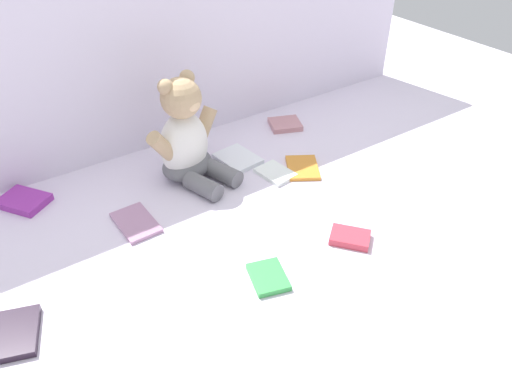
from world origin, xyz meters
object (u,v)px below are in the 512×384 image
(book_case_0, at_px, (136,223))
(book_case_7, at_px, (14,334))
(book_case_4, at_px, (238,159))
(book_case_6, at_px, (24,201))
(teddy_bear, at_px, (186,141))
(book_case_2, at_px, (268,277))
(book_case_5, at_px, (285,124))
(book_case_1, at_px, (350,237))
(book_case_8, at_px, (275,173))
(book_case_3, at_px, (303,168))

(book_case_0, bearing_deg, book_case_7, -151.57)
(book_case_0, height_order, book_case_4, book_case_4)
(book_case_4, xyz_separation_m, book_case_6, (-0.58, 0.14, 0.00))
(teddy_bear, bearing_deg, book_case_2, -113.29)
(teddy_bear, xyz_separation_m, book_case_5, (0.40, 0.08, -0.10))
(book_case_2, distance_m, book_case_7, 0.52)
(teddy_bear, height_order, book_case_1, teddy_bear)
(book_case_2, xyz_separation_m, book_case_8, (0.26, 0.33, -0.00))
(book_case_4, relative_size, book_case_8, 1.21)
(book_case_3, distance_m, book_case_8, 0.09)
(book_case_4, distance_m, book_case_8, 0.13)
(book_case_5, bearing_deg, book_case_4, -48.11)
(book_case_3, xyz_separation_m, book_case_6, (-0.72, 0.28, 0.00))
(book_case_2, distance_m, book_case_6, 0.70)
(book_case_2, bearing_deg, book_case_6, 139.24)
(book_case_1, distance_m, book_case_5, 0.59)
(book_case_7, bearing_deg, book_case_3, -150.90)
(book_case_7, bearing_deg, book_case_6, -86.61)
(teddy_bear, height_order, book_case_4, teddy_bear)
(teddy_bear, height_order, book_case_8, teddy_bear)
(book_case_4, bearing_deg, book_case_6, -19.70)
(teddy_bear, distance_m, book_case_0, 0.27)
(book_case_2, bearing_deg, book_case_8, 68.44)
(book_case_4, height_order, book_case_7, book_case_7)
(book_case_5, xyz_separation_m, book_case_8, (-0.20, -0.22, -0.00))
(book_case_5, relative_size, book_case_7, 0.84)
(book_case_0, height_order, book_case_5, book_case_5)
(book_case_5, bearing_deg, book_case_6, -71.57)
(teddy_bear, xyz_separation_m, book_case_7, (-0.55, -0.31, -0.10))
(book_case_1, bearing_deg, book_case_5, 29.36)
(book_case_8, bearing_deg, book_case_3, -21.86)
(teddy_bear, height_order, book_case_2, teddy_bear)
(book_case_5, bearing_deg, book_case_3, -4.19)
(book_case_0, bearing_deg, book_case_6, 129.37)
(book_case_1, height_order, book_case_2, book_case_1)
(book_case_5, xyz_separation_m, book_case_6, (-0.83, 0.04, 0.00))
(book_case_1, bearing_deg, book_case_4, 54.70)
(book_case_4, distance_m, book_case_5, 0.26)
(book_case_3, relative_size, book_case_6, 1.02)
(book_case_7, bearing_deg, book_case_5, -138.87)
(book_case_5, height_order, book_case_7, same)
(book_case_0, relative_size, book_case_3, 1.11)
(teddy_bear, relative_size, book_case_8, 2.84)
(book_case_2, height_order, book_case_7, book_case_7)
(book_case_3, bearing_deg, book_case_4, -17.07)
(book_case_5, xyz_separation_m, book_case_7, (-0.95, -0.39, -0.00))
(teddy_bear, bearing_deg, book_case_5, -5.92)
(book_case_4, bearing_deg, teddy_bear, -10.55)
(teddy_bear, xyz_separation_m, book_case_8, (0.21, -0.14, -0.11))
(book_case_0, height_order, book_case_3, same)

